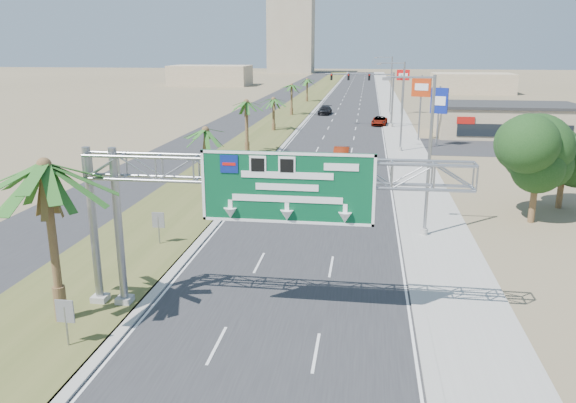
% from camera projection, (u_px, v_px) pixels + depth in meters
% --- Properties ---
extents(road, '(12.00, 300.00, 0.02)m').
position_uv_depth(road, '(351.00, 102.00, 120.57)').
color(road, '#28282B').
rests_on(road, ground).
extents(sidewalk_right, '(4.00, 300.00, 0.10)m').
position_uv_depth(sidewalk_right, '(391.00, 103.00, 119.41)').
color(sidewalk_right, '#9E9B93').
rests_on(sidewalk_right, ground).
extents(median_grass, '(7.00, 300.00, 0.12)m').
position_uv_depth(median_grass, '(305.00, 102.00, 121.90)').
color(median_grass, '#4B5324').
rests_on(median_grass, ground).
extents(opposing_road, '(8.00, 300.00, 0.02)m').
position_uv_depth(opposing_road, '(273.00, 101.00, 122.86)').
color(opposing_road, '#28282B').
rests_on(opposing_road, ground).
extents(sign_gantry, '(16.75, 1.24, 7.50)m').
position_uv_depth(sign_gantry, '(252.00, 183.00, 23.60)').
color(sign_gantry, gray).
rests_on(sign_gantry, ground).
extents(palm_near, '(5.70, 5.70, 8.35)m').
position_uv_depth(palm_near, '(44.00, 166.00, 22.62)').
color(palm_near, brown).
rests_on(palm_near, ground).
extents(palm_row_b, '(3.99, 3.99, 5.95)m').
position_uv_depth(palm_row_b, '(206.00, 131.00, 46.11)').
color(palm_row_b, brown).
rests_on(palm_row_b, ground).
extents(palm_row_c, '(3.99, 3.99, 6.75)m').
position_uv_depth(palm_row_c, '(246.00, 103.00, 61.18)').
color(palm_row_c, brown).
rests_on(palm_row_c, ground).
extents(palm_row_d, '(3.99, 3.99, 5.45)m').
position_uv_depth(palm_row_d, '(274.00, 100.00, 78.69)').
color(palm_row_d, brown).
rests_on(palm_row_d, ground).
extents(palm_row_e, '(3.99, 3.99, 6.15)m').
position_uv_depth(palm_row_e, '(292.00, 86.00, 96.64)').
color(palm_row_e, brown).
rests_on(palm_row_e, ground).
extents(palm_row_f, '(3.99, 3.99, 5.75)m').
position_uv_depth(palm_row_f, '(307.00, 80.00, 120.60)').
color(palm_row_f, brown).
rests_on(palm_row_f, ground).
extents(streetlight_near, '(3.27, 0.44, 10.00)m').
position_uv_depth(streetlight_near, '(426.00, 163.00, 34.36)').
color(streetlight_near, gray).
rests_on(streetlight_near, ground).
extents(streetlight_mid, '(3.27, 0.44, 10.00)m').
position_uv_depth(streetlight_mid, '(400.00, 110.00, 62.99)').
color(streetlight_mid, gray).
rests_on(streetlight_mid, ground).
extents(streetlight_far, '(3.27, 0.44, 10.00)m').
position_uv_depth(streetlight_far, '(390.00, 88.00, 97.34)').
color(streetlight_far, gray).
rests_on(streetlight_far, ground).
extents(signal_mast, '(10.28, 0.71, 8.00)m').
position_uv_depth(signal_mast, '(379.00, 94.00, 82.29)').
color(signal_mast, gray).
rests_on(signal_mast, ground).
extents(store_building, '(18.00, 10.00, 4.00)m').
position_uv_depth(store_building, '(505.00, 121.00, 75.08)').
color(store_building, tan).
rests_on(store_building, ground).
extents(oak_near, '(4.50, 4.50, 6.80)m').
position_uv_depth(oak_near, '(538.00, 157.00, 37.18)').
color(oak_near, brown).
rests_on(oak_near, ground).
extents(oak_far, '(3.50, 3.50, 5.60)m').
position_uv_depth(oak_far, '(565.00, 157.00, 40.78)').
color(oak_far, brown).
rests_on(oak_far, ground).
extents(median_signback_a, '(0.75, 0.08, 2.08)m').
position_uv_depth(median_signback_a, '(65.00, 315.00, 21.99)').
color(median_signback_a, gray).
rests_on(median_signback_a, ground).
extents(median_signback_b, '(0.75, 0.08, 2.08)m').
position_uv_depth(median_signback_b, '(158.00, 222.00, 33.53)').
color(median_signback_b, gray).
rests_on(median_signback_b, ground).
extents(tower_distant, '(20.00, 16.00, 35.00)m').
position_uv_depth(tower_distant, '(291.00, 33.00, 253.83)').
color(tower_distant, tan).
rests_on(tower_distant, ground).
extents(building_distant_left, '(24.00, 14.00, 6.00)m').
position_uv_depth(building_distant_left, '(210.00, 75.00, 173.56)').
color(building_distant_left, tan).
rests_on(building_distant_left, ground).
extents(building_distant_right, '(20.00, 12.00, 5.00)m').
position_uv_depth(building_distant_right, '(472.00, 83.00, 144.49)').
color(building_distant_right, tan).
rests_on(building_distant_right, ground).
extents(car_left_lane, '(2.34, 5.02, 1.66)m').
position_uv_depth(car_left_lane, '(265.00, 167.00, 51.76)').
color(car_left_lane, black).
rests_on(car_left_lane, ground).
extents(car_mid_lane, '(1.66, 4.55, 1.49)m').
position_uv_depth(car_mid_lane, '(341.00, 155.00, 58.39)').
color(car_mid_lane, maroon).
rests_on(car_mid_lane, ground).
extents(car_right_lane, '(2.60, 4.92, 1.32)m').
position_uv_depth(car_right_lane, '(379.00, 121.00, 85.41)').
color(car_right_lane, gray).
rests_on(car_right_lane, ground).
extents(car_far, '(2.41, 5.12, 1.45)m').
position_uv_depth(car_far, '(325.00, 110.00, 99.12)').
color(car_far, black).
rests_on(car_far, ground).
extents(pole_sign_red_near, '(2.36, 1.11, 8.17)m').
position_uv_depth(pole_sign_red_near, '(421.00, 90.00, 69.69)').
color(pole_sign_red_near, gray).
rests_on(pole_sign_red_near, ground).
extents(pole_sign_blue, '(1.97, 1.01, 7.15)m').
position_uv_depth(pole_sign_blue, '(439.00, 103.00, 66.06)').
color(pole_sign_blue, gray).
rests_on(pole_sign_blue, ground).
extents(pole_sign_red_far, '(2.22, 0.61, 7.90)m').
position_uv_depth(pole_sign_red_far, '(403.00, 78.00, 98.34)').
color(pole_sign_red_far, gray).
rests_on(pole_sign_red_far, ground).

